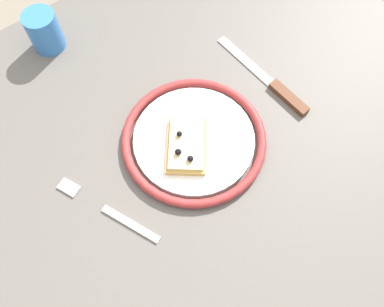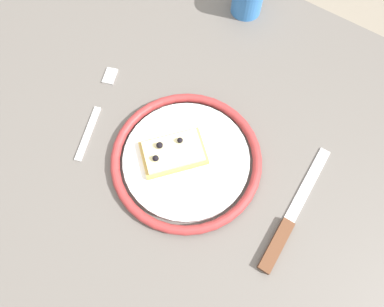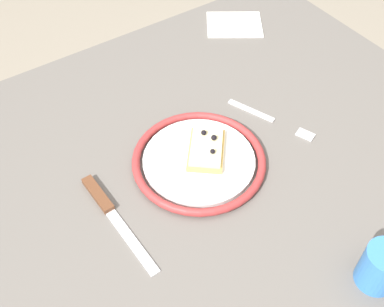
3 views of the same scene
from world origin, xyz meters
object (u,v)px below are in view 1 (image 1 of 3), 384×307
plate (194,139)px  dining_table (185,167)px  knife (276,87)px  fork (107,210)px  cup (44,31)px  pizza_slice_near (186,146)px

plate → dining_table: bearing=179.8°
knife → plate: bearing=178.1°
dining_table → fork: size_ratio=5.87×
dining_table → cup: bearing=101.4°
plate → cup: 0.37m
knife → dining_table: bearing=178.3°
knife → cup: cup is taller
dining_table → plate: size_ratio=4.32×
cup → dining_table: bearing=-78.6°
plate → fork: size_ratio=1.36×
plate → pizza_slice_near: size_ratio=2.06×
cup → knife: bearing=-51.4°
dining_table → fork: 0.19m
knife → fork: (-0.39, -0.01, -0.00)m
plate → fork: (-0.20, -0.01, -0.01)m
pizza_slice_near → fork: size_ratio=0.66×
dining_table → cup: 0.39m
dining_table → fork: fork is taller
fork → cup: (0.10, 0.37, 0.04)m
pizza_slice_near → fork: 0.17m
dining_table → fork: (-0.17, -0.01, 0.08)m
knife → fork: bearing=-179.1°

